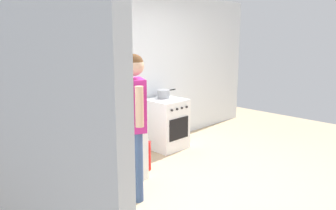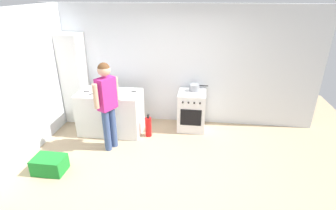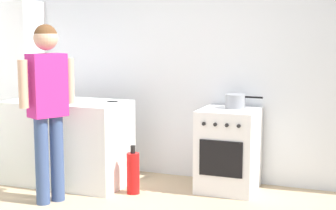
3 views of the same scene
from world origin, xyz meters
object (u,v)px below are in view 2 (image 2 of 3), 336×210
object	(u,v)px
pot	(195,88)
knife_bread	(87,95)
knife_paring	(88,91)
knife_utility	(131,92)
person	(107,99)
knife_carving	(96,95)
fire_extinguisher	(148,127)
larder_cabinet	(75,79)
recycling_crate_lower	(50,165)
oven_left	(192,110)

from	to	relation	value
pot	knife_bread	size ratio (longest dim) A/B	1.18
knife_bread	knife_paring	bearing A→B (deg)	104.25
pot	knife_utility	xyz separation A→B (m)	(-1.29, -0.40, -0.02)
knife_bread	person	size ratio (longest dim) A/B	0.19
knife_carving	knife_paring	distance (m)	0.30
knife_paring	fire_extinguisher	distance (m)	1.46
person	larder_cabinet	size ratio (longest dim) A/B	0.85
person	recycling_crate_lower	xyz separation A→B (m)	(-0.79, -0.85, -0.89)
pot	larder_cabinet	world-z (taller)	larder_cabinet
oven_left	knife_carving	xyz separation A→B (m)	(-1.91, -0.55, 0.48)
fire_extinguisher	knife_paring	bearing A→B (deg)	175.14
knife_carving	knife_bread	world-z (taller)	same
pot	person	size ratio (longest dim) A/B	0.23
recycling_crate_lower	larder_cabinet	size ratio (longest dim) A/B	0.26
knife_paring	knife_bread	world-z (taller)	same
knife_utility	oven_left	bearing A→B (deg)	13.50
larder_cabinet	oven_left	bearing A→B (deg)	-2.21
knife_utility	knife_carving	bearing A→B (deg)	-159.10
pot	fire_extinguisher	size ratio (longest dim) A/B	0.78
oven_left	person	size ratio (longest dim) A/B	0.50
knife_bread	person	world-z (taller)	person
oven_left	person	xyz separation A→B (m)	(-1.50, -1.01, 0.61)
oven_left	knife_utility	xyz separation A→B (m)	(-1.25, -0.30, 0.48)
oven_left	fire_extinguisher	bearing A→B (deg)	-151.22
larder_cabinet	knife_carving	bearing A→B (deg)	-41.47
knife_bread	larder_cabinet	distance (m)	0.86
knife_paring	fire_extinguisher	world-z (taller)	knife_paring
person	knife_paring	bearing A→B (deg)	135.23
oven_left	knife_paring	size ratio (longest dim) A/B	4.09
knife_paring	larder_cabinet	distance (m)	0.69
knife_carving	knife_utility	bearing A→B (deg)	20.90
oven_left	knife_utility	world-z (taller)	knife_utility
oven_left	knife_carving	distance (m)	2.04
knife_paring	fire_extinguisher	bearing A→B (deg)	-4.86
knife_utility	person	distance (m)	0.77
knife_utility	recycling_crate_lower	xyz separation A→B (m)	(-1.04, -1.56, -0.76)
knife_carving	larder_cabinet	bearing A→B (deg)	138.53
knife_utility	recycling_crate_lower	world-z (taller)	knife_utility
knife_carving	fire_extinguisher	size ratio (longest dim) A/B	0.62
oven_left	knife_carving	world-z (taller)	knife_carving
oven_left	larder_cabinet	bearing A→B (deg)	177.79
pot	oven_left	bearing A→B (deg)	-112.59
knife_bread	knife_utility	bearing A→B (deg)	16.41
oven_left	knife_utility	bearing A→B (deg)	-166.50
pot	recycling_crate_lower	distance (m)	3.14
knife_carving	person	size ratio (longest dim) A/B	0.18
pot	knife_bread	xyz separation A→B (m)	(-2.14, -0.65, -0.02)
recycling_crate_lower	larder_cabinet	world-z (taller)	larder_cabinet
knife_bread	recycling_crate_lower	world-z (taller)	knife_bread
fire_extinguisher	recycling_crate_lower	world-z (taller)	fire_extinguisher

